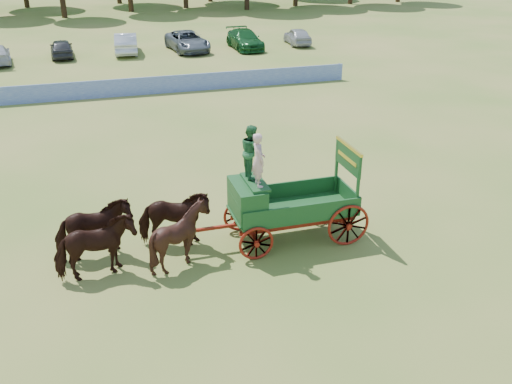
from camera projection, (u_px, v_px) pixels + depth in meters
name	position (u px, v px, depth m)	size (l,w,h in m)	color
ground	(236.00, 231.00, 18.85)	(160.00, 160.00, 0.00)	#9C8546
horse_lead_left	(95.00, 248.00, 15.99)	(1.02, 2.24, 1.89)	black
horse_lead_right	(94.00, 230.00, 16.94)	(1.02, 2.24, 1.89)	black
horse_wheel_left	(180.00, 236.00, 16.62)	(1.53, 1.72, 1.90)	black
horse_wheel_right	(174.00, 219.00, 17.57)	(1.02, 2.24, 1.89)	black
farm_dray	(270.00, 192.00, 17.57)	(6.00, 2.00, 3.80)	maroon
sponsor_banner	(142.00, 86.00, 34.00)	(26.00, 0.08, 1.05)	#1E3EA7
parked_cars	(68.00, 48.00, 43.59)	(41.51, 6.17, 1.61)	silver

